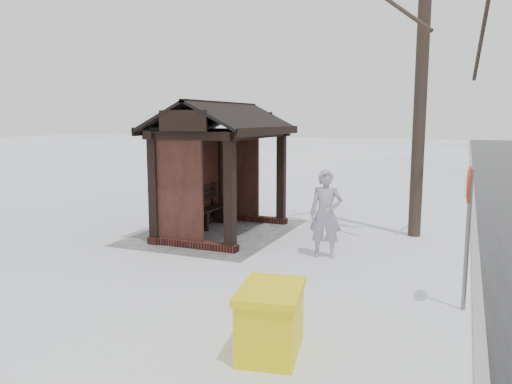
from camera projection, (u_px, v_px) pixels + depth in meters
ground at (224, 233)px, 11.87m from camera, size 120.00×120.00×0.00m
kerb at (475, 257)px, 9.75m from camera, size 120.00×0.15×0.06m
trampled_patch at (216, 232)px, 11.95m from camera, size 4.20×3.20×0.02m
bus_shelter at (217, 142)px, 11.62m from camera, size 3.60×2.40×3.09m
pedestrian at (326, 214)px, 9.71m from camera, size 0.52×0.69×1.73m
dog at (329, 227)px, 11.19m from camera, size 0.77×0.48×0.60m
grit_bin at (271, 320)px, 5.76m from camera, size 1.14×0.88×0.79m
road_sign at (468, 205)px, 6.91m from camera, size 0.53×0.10×2.06m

